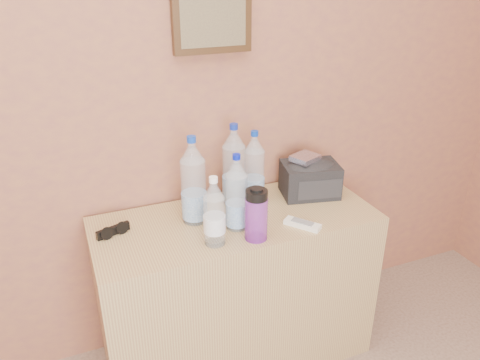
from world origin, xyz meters
name	(u,v)px	position (x,y,z in m)	size (l,w,h in m)	color
picture_frame	(212,18)	(0.48, 1.98, 1.40)	(0.30, 0.03, 0.25)	#382311
dresser	(236,289)	(0.48, 1.75, 0.34)	(1.10, 0.46, 0.69)	tan
pet_large_a	(194,185)	(0.33, 1.80, 0.84)	(0.09, 0.09, 0.34)	white
pet_large_b	(234,169)	(0.52, 1.88, 0.84)	(0.09, 0.09, 0.34)	silver
pet_large_c	(254,171)	(0.60, 1.86, 0.82)	(0.08, 0.08, 0.30)	white
pet_large_d	(237,196)	(0.46, 1.69, 0.82)	(0.08, 0.08, 0.29)	white
pet_small	(214,215)	(0.34, 1.62, 0.80)	(0.07, 0.07, 0.26)	silver
nalgene_bottle	(256,214)	(0.49, 1.59, 0.78)	(0.08, 0.08, 0.20)	purple
sunglasses	(113,231)	(0.02, 1.81, 0.70)	(0.13, 0.05, 0.03)	black
ac_remote	(302,224)	(0.68, 1.60, 0.70)	(0.14, 0.04, 0.02)	silver
toiletry_bag	(310,177)	(0.84, 1.82, 0.76)	(0.23, 0.17, 0.16)	black
foil_packet	(305,158)	(0.82, 1.83, 0.85)	(0.11, 0.09, 0.02)	silver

